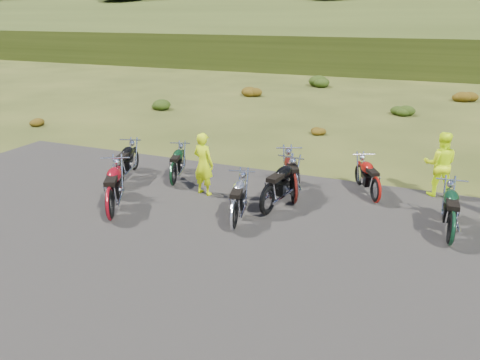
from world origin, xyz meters
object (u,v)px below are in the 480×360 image
at_px(motorcycle_3, 234,230).
at_px(person_middle, 203,165).
at_px(motorcycle_0, 121,186).
at_px(motorcycle_7, 448,246).

height_order(motorcycle_3, person_middle, person_middle).
distance_m(motorcycle_3, person_middle, 2.54).
distance_m(motorcycle_0, motorcycle_3, 4.37).
distance_m(motorcycle_0, motorcycle_7, 8.70).
relative_size(motorcycle_0, motorcycle_3, 1.02).
height_order(motorcycle_7, person_middle, person_middle).
distance_m(motorcycle_0, person_middle, 2.68).
height_order(motorcycle_0, motorcycle_7, motorcycle_7).
xyz_separation_m(motorcycle_7, person_middle, (-6.18, 0.66, 0.85)).
bearing_deg(motorcycle_7, motorcycle_3, 99.74).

